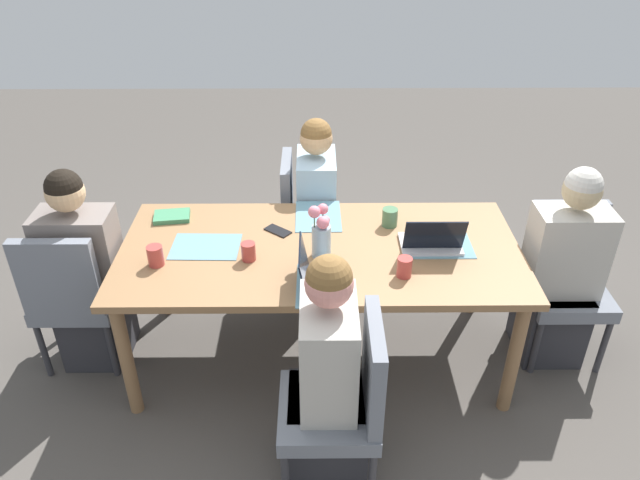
{
  "coord_description": "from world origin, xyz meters",
  "views": [
    {
      "loc": [
        -0.02,
        -2.7,
        2.49
      ],
      "look_at": [
        0.0,
        0.0,
        0.8
      ],
      "focal_mm": 34.02,
      "sensor_mm": 36.0,
      "label": 1
    }
  ],
  "objects_px": {
    "chair_head_right_left_near": "(565,274)",
    "person_near_left_mid": "(328,383)",
    "flower_vase": "(321,234)",
    "book_red_cover": "(172,216)",
    "laptop_near_left_mid": "(317,279)",
    "chair_head_left_left_far": "(72,292)",
    "dining_table": "(320,260)",
    "coffee_mug_near_right": "(155,256)",
    "person_far_right_near": "(316,216)",
    "coffee_mug_centre_right": "(404,267)",
    "chair_far_right_near": "(305,216)",
    "coffee_mug_centre_left": "(390,217)",
    "chair_near_left_mid": "(345,397)",
    "person_head_left_left_far": "(87,280)",
    "phone_black": "(278,231)",
    "person_head_right_left_near": "(560,277)",
    "coffee_mug_near_left": "(248,252)",
    "laptop_head_right_left_near": "(432,241)"
  },
  "relations": [
    {
      "from": "chair_head_right_left_near",
      "to": "person_near_left_mid",
      "type": "distance_m",
      "value": 1.62
    },
    {
      "from": "chair_head_right_left_near",
      "to": "flower_vase",
      "type": "distance_m",
      "value": 1.46
    },
    {
      "from": "chair_head_right_left_near",
      "to": "book_red_cover",
      "type": "relative_size",
      "value": 4.5
    },
    {
      "from": "laptop_near_left_mid",
      "to": "chair_head_left_left_far",
      "type": "bearing_deg",
      "value": 167.22
    },
    {
      "from": "dining_table",
      "to": "coffee_mug_near_right",
      "type": "relative_size",
      "value": 19.8
    },
    {
      "from": "chair_head_right_left_near",
      "to": "chair_head_left_left_far",
      "type": "xyz_separation_m",
      "value": [
        -2.75,
        -0.15,
        0.0
      ]
    },
    {
      "from": "person_far_right_near",
      "to": "coffee_mug_centre_right",
      "type": "xyz_separation_m",
      "value": [
        0.43,
        -0.99,
        0.28
      ]
    },
    {
      "from": "chair_far_right_near",
      "to": "coffee_mug_centre_left",
      "type": "xyz_separation_m",
      "value": [
        0.48,
        -0.56,
        0.31
      ]
    },
    {
      "from": "chair_near_left_mid",
      "to": "person_head_left_left_far",
      "type": "xyz_separation_m",
      "value": [
        -1.4,
        0.85,
        0.03
      ]
    },
    {
      "from": "coffee_mug_centre_left",
      "to": "phone_black",
      "type": "bearing_deg",
      "value": -174.34
    },
    {
      "from": "person_head_left_left_far",
      "to": "person_near_left_mid",
      "type": "bearing_deg",
      "value": -30.88
    },
    {
      "from": "person_head_right_left_near",
      "to": "flower_vase",
      "type": "height_order",
      "value": "person_head_right_left_near"
    },
    {
      "from": "person_near_left_mid",
      "to": "chair_head_left_left_far",
      "type": "xyz_separation_m",
      "value": [
        -1.38,
        0.72,
        -0.03
      ]
    },
    {
      "from": "person_near_left_mid",
      "to": "chair_head_left_left_far",
      "type": "bearing_deg",
      "value": 152.62
    },
    {
      "from": "dining_table",
      "to": "person_head_right_left_near",
      "type": "bearing_deg",
      "value": 1.68
    },
    {
      "from": "person_head_right_left_near",
      "to": "person_near_left_mid",
      "type": "bearing_deg",
      "value": -148.76
    },
    {
      "from": "flower_vase",
      "to": "coffee_mug_near_right",
      "type": "xyz_separation_m",
      "value": [
        -0.84,
        -0.08,
        -0.08
      ]
    },
    {
      "from": "laptop_near_left_mid",
      "to": "flower_vase",
      "type": "bearing_deg",
      "value": 85.62
    },
    {
      "from": "person_near_left_mid",
      "to": "coffee_mug_near_left",
      "type": "height_order",
      "value": "person_near_left_mid"
    },
    {
      "from": "chair_head_right_left_near",
      "to": "person_head_left_left_far",
      "type": "relative_size",
      "value": 0.75
    },
    {
      "from": "chair_head_right_left_near",
      "to": "dining_table",
      "type": "bearing_deg",
      "value": -175.34
    },
    {
      "from": "person_far_right_near",
      "to": "coffee_mug_centre_right",
      "type": "height_order",
      "value": "person_far_right_near"
    },
    {
      "from": "chair_head_right_left_near",
      "to": "laptop_near_left_mid",
      "type": "xyz_separation_m",
      "value": [
        -1.41,
        -0.46,
        0.3
      ]
    },
    {
      "from": "phone_black",
      "to": "flower_vase",
      "type": "bearing_deg",
      "value": 173.32
    },
    {
      "from": "laptop_head_right_left_near",
      "to": "person_head_left_left_far",
      "type": "bearing_deg",
      "value": 178.67
    },
    {
      "from": "laptop_near_left_mid",
      "to": "laptop_head_right_left_near",
      "type": "height_order",
      "value": "laptop_near_left_mid"
    },
    {
      "from": "person_head_right_left_near",
      "to": "coffee_mug_centre_left",
      "type": "relative_size",
      "value": 11.56
    },
    {
      "from": "person_near_left_mid",
      "to": "coffee_mug_centre_left",
      "type": "height_order",
      "value": "person_near_left_mid"
    },
    {
      "from": "laptop_near_left_mid",
      "to": "phone_black",
      "type": "bearing_deg",
      "value": 112.85
    },
    {
      "from": "laptop_near_left_mid",
      "to": "chair_near_left_mid",
      "type": "bearing_deg",
      "value": -75.74
    },
    {
      "from": "chair_near_left_mid",
      "to": "chair_head_left_left_far",
      "type": "xyz_separation_m",
      "value": [
        -1.46,
        0.78,
        0.0
      ]
    },
    {
      "from": "chair_head_left_left_far",
      "to": "laptop_near_left_mid",
      "type": "relative_size",
      "value": 2.81
    },
    {
      "from": "phone_black",
      "to": "person_far_right_near",
      "type": "bearing_deg",
      "value": -71.63
    },
    {
      "from": "laptop_near_left_mid",
      "to": "coffee_mug_near_left",
      "type": "height_order",
      "value": "laptop_near_left_mid"
    },
    {
      "from": "phone_black",
      "to": "coffee_mug_near_left",
      "type": "bearing_deg",
      "value": 103.49
    },
    {
      "from": "chair_head_left_left_far",
      "to": "person_far_right_near",
      "type": "distance_m",
      "value": 1.54
    },
    {
      "from": "flower_vase",
      "to": "coffee_mug_near_left",
      "type": "height_order",
      "value": "flower_vase"
    },
    {
      "from": "chair_near_left_mid",
      "to": "book_red_cover",
      "type": "distance_m",
      "value": 1.51
    },
    {
      "from": "laptop_head_right_left_near",
      "to": "coffee_mug_near_right",
      "type": "xyz_separation_m",
      "value": [
        -1.42,
        -0.14,
        0.01
      ]
    },
    {
      "from": "chair_near_left_mid",
      "to": "coffee_mug_near_right",
      "type": "relative_size",
      "value": 8.39
    },
    {
      "from": "person_head_left_left_far",
      "to": "person_far_right_near",
      "type": "xyz_separation_m",
      "value": [
        1.27,
        0.7,
        0.0
      ]
    },
    {
      "from": "person_near_left_mid",
      "to": "book_red_cover",
      "type": "distance_m",
      "value": 1.41
    },
    {
      "from": "flower_vase",
      "to": "coffee_mug_centre_right",
      "type": "distance_m",
      "value": 0.45
    },
    {
      "from": "chair_head_right_left_near",
      "to": "coffee_mug_near_left",
      "type": "height_order",
      "value": "chair_head_right_left_near"
    },
    {
      "from": "coffee_mug_near_left",
      "to": "coffee_mug_centre_left",
      "type": "xyz_separation_m",
      "value": [
        0.76,
        0.34,
        0.0
      ]
    },
    {
      "from": "dining_table",
      "to": "coffee_mug_centre_right",
      "type": "distance_m",
      "value": 0.5
    },
    {
      "from": "person_far_right_near",
      "to": "person_head_right_left_near",
      "type": "bearing_deg",
      "value": -27.14
    },
    {
      "from": "book_red_cover",
      "to": "flower_vase",
      "type": "bearing_deg",
      "value": -32.76
    },
    {
      "from": "coffee_mug_near_left",
      "to": "phone_black",
      "type": "height_order",
      "value": "coffee_mug_near_left"
    },
    {
      "from": "person_head_right_left_near",
      "to": "flower_vase",
      "type": "xyz_separation_m",
      "value": [
        -1.33,
        -0.11,
        0.36
      ]
    }
  ]
}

